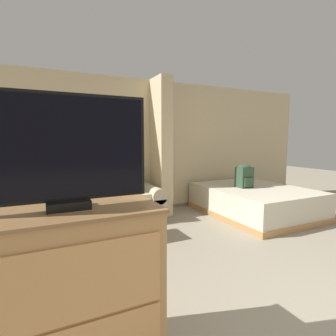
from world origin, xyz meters
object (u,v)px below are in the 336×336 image
at_px(table_lamp, 44,179).
at_px(tv_dresser, 72,293).
at_px(couch, 110,205).
at_px(backpack, 244,176).
at_px(bed, 253,200).
at_px(tv, 66,151).
at_px(coffee_table, 129,215).

distance_m(table_lamp, tv_dresser, 2.84).
distance_m(couch, backpack, 2.57).
bearing_deg(tv_dresser, bed, 31.83).
bearing_deg(tv, table_lamp, 92.35).
bearing_deg(bed, table_lamp, 170.30).
bearing_deg(tv_dresser, couch, 72.59).
relative_size(couch, tv, 1.94).
xyz_separation_m(table_lamp, tv_dresser, (0.12, -2.82, -0.32)).
relative_size(table_lamp, backpack, 0.90).
height_order(couch, coffee_table, couch).
bearing_deg(bed, couch, 165.42).
relative_size(bed, backpack, 4.89).
relative_size(tv_dresser, backpack, 2.37).
height_order(coffee_table, backpack, backpack).
distance_m(coffee_table, backpack, 2.46).
distance_m(couch, tv, 3.20).
height_order(table_lamp, tv, tv).
bearing_deg(couch, bed, -14.58).
distance_m(coffee_table, tv, 2.39).
xyz_separation_m(tv_dresser, backpack, (3.36, 2.27, 0.23)).
bearing_deg(coffee_table, bed, 5.44).
bearing_deg(bed, backpack, 157.14).
bearing_deg(coffee_table, couch, 92.98).
distance_m(couch, tv_dresser, 3.02).
xyz_separation_m(couch, tv, (-0.90, -2.88, 1.06)).
bearing_deg(coffee_table, tv, -116.03).
xyz_separation_m(tv_dresser, tv, (-0.00, 0.00, 0.85)).
distance_m(table_lamp, backpack, 3.52).
xyz_separation_m(coffee_table, tv, (-0.95, -1.95, 1.01)).
bearing_deg(table_lamp, couch, 3.40).
bearing_deg(table_lamp, backpack, -9.01).
distance_m(tv_dresser, bed, 4.17).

